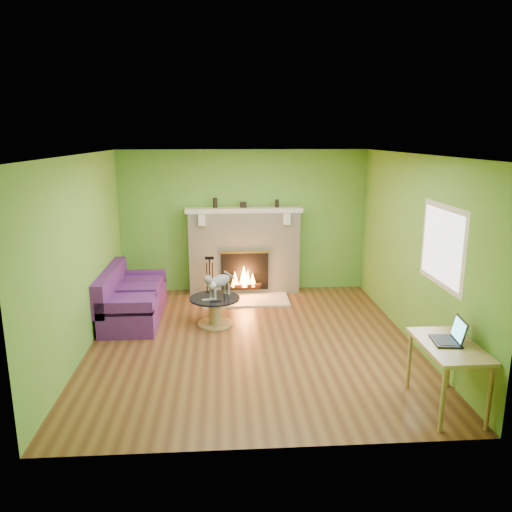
{
  "coord_description": "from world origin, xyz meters",
  "views": [
    {
      "loc": [
        -0.39,
        -6.58,
        2.84
      ],
      "look_at": [
        0.09,
        0.4,
        1.15
      ],
      "focal_mm": 35.0,
      "sensor_mm": 36.0,
      "label": 1
    }
  ],
  "objects_px": {
    "sofa": "(131,299)",
    "desk": "(449,352)",
    "coffee_table": "(215,309)",
    "cat": "(220,284)"
  },
  "relations": [
    {
      "from": "cat",
      "to": "desk",
      "type": "bearing_deg",
      "value": -6.92
    },
    {
      "from": "sofa",
      "to": "desk",
      "type": "xyz_separation_m",
      "value": [
        3.81,
        -2.96,
        0.33
      ]
    },
    {
      "from": "sofa",
      "to": "desk",
      "type": "height_order",
      "value": "sofa"
    },
    {
      "from": "sofa",
      "to": "cat",
      "type": "bearing_deg",
      "value": -12.79
    },
    {
      "from": "coffee_table",
      "to": "desk",
      "type": "relative_size",
      "value": 0.78
    },
    {
      "from": "desk",
      "to": "cat",
      "type": "bearing_deg",
      "value": 132.29
    },
    {
      "from": "desk",
      "to": "sofa",
      "type": "bearing_deg",
      "value": 142.2
    },
    {
      "from": "coffee_table",
      "to": "desk",
      "type": "bearing_deg",
      "value": -46.22
    },
    {
      "from": "sofa",
      "to": "cat",
      "type": "distance_m",
      "value": 1.49
    },
    {
      "from": "cat",
      "to": "coffee_table",
      "type": "bearing_deg",
      "value": -107.21
    }
  ]
}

